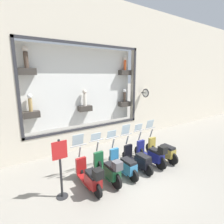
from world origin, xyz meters
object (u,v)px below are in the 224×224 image
scooter_teal_3 (124,164)px  scooter_navy_1 (152,154)px  scooter_red_5 (90,176)px  scooter_black_2 (138,159)px  scooter_olive_0 (162,150)px  shop_sign_post (61,167)px  scooter_green_4 (108,169)px

scooter_teal_3 → scooter_navy_1: bearing=-92.1°
scooter_red_5 → scooter_black_2: bearing=-88.3°
scooter_teal_3 → scooter_olive_0: bearing=-89.8°
scooter_black_2 → shop_sign_post: shop_sign_post is taller
scooter_teal_3 → scooter_green_4: (-0.05, 0.72, 0.07)m
scooter_olive_0 → shop_sign_post: bearing=89.4°
scooter_olive_0 → scooter_navy_1: 0.73m
scooter_navy_1 → scooter_teal_3: size_ratio=1.01×
scooter_teal_3 → scooter_red_5: size_ratio=1.00×
shop_sign_post → scooter_olive_0: bearing=-90.6°
scooter_navy_1 → scooter_green_4: 2.17m
scooter_navy_1 → scooter_red_5: scooter_red_5 is taller
scooter_teal_3 → scooter_black_2: bearing=-89.8°
scooter_red_5 → scooter_olive_0: bearing=-88.9°
scooter_red_5 → scooter_teal_3: bearing=-87.6°
scooter_red_5 → shop_sign_post: size_ratio=0.95×
scooter_black_2 → scooter_teal_3: scooter_black_2 is taller
scooter_olive_0 → scooter_navy_1: bearing=94.7°
scooter_olive_0 → scooter_black_2: (-0.00, 1.45, -0.02)m
scooter_olive_0 → scooter_red_5: scooter_olive_0 is taller
scooter_green_4 → scooter_black_2: bearing=-87.9°
scooter_navy_1 → scooter_black_2: 0.73m
scooter_black_2 → scooter_teal_3: (-0.00, 0.72, 0.00)m
scooter_red_5 → scooter_navy_1: bearing=-89.8°
scooter_olive_0 → scooter_green_4: size_ratio=1.00×
shop_sign_post → scooter_navy_1: bearing=-91.7°
scooter_red_5 → shop_sign_post: 1.07m
scooter_olive_0 → scooter_navy_1: (-0.06, 0.72, 0.04)m
scooter_green_4 → scooter_red_5: 0.73m
scooter_navy_1 → shop_sign_post: size_ratio=0.96×
scooter_navy_1 → scooter_teal_3: 1.45m
scooter_black_2 → scooter_green_4: scooter_black_2 is taller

